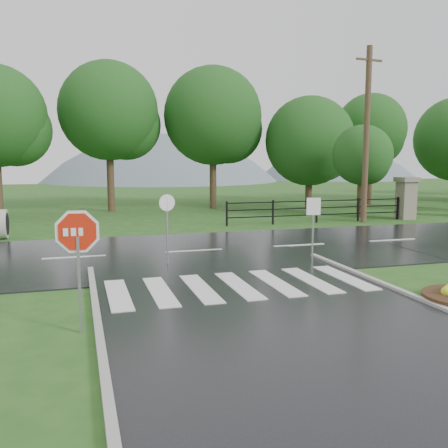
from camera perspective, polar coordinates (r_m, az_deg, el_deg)
name	(u,v)px	position (r m, az deg, el deg)	size (l,w,h in m)	color
ground	(338,366)	(8.36, 12.86, -15.55)	(120.00, 120.00, 0.00)	#25521B
main_road	(194,252)	(17.42, -3.44, -3.22)	(90.00, 8.00, 0.04)	black
crosswalk	(239,285)	(12.70, 1.71, -7.01)	(6.50, 2.80, 0.02)	silver
pillar_west	(406,197)	(28.32, 20.10, 2.90)	(1.00, 1.00, 2.24)	gray
fence_west	(317,208)	(25.59, 10.55, 1.76)	(9.58, 0.08, 1.20)	black
hills	(133,288)	(74.46, -10.37, -7.17)	(102.00, 48.00, 48.00)	slate
treeline	(159,211)	(31.23, -7.47, 1.52)	(83.20, 5.20, 10.00)	#174716
stop_sign	(78,242)	(9.52, -16.38, -1.97)	(1.10, 0.10, 2.47)	#939399
reg_sign_small	(313,216)	(15.95, 10.17, 0.91)	(0.44, 0.11, 2.02)	#939399
reg_sign_round	(167,220)	(15.19, -6.51, 0.42)	(0.50, 0.12, 2.17)	#939399
utility_pole_east	(366,134)	(26.24, 15.97, 9.82)	(1.54, 0.30, 8.69)	#473523
entrance_tree_left	(362,155)	(28.47, 15.54, 7.56)	(3.28, 3.28, 5.05)	#3D2B1C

